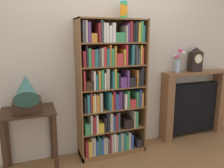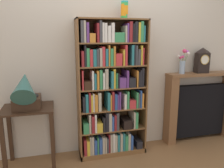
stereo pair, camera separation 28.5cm
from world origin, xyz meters
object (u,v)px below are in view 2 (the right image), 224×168
Objects in this scene: cup_stack at (124,10)px; fireplace_mantel at (200,107)px; mantel_clock at (202,60)px; flower_vase at (183,63)px; side_table_left at (29,123)px; bookshelf at (111,92)px; gramophone at (25,92)px.

cup_stack reaches higher than fireplace_mantel.
cup_stack is 0.19× the size of fireplace_mantel.
mantel_clock is at bearing -152.10° from fireplace_mantel.
flower_vase is (-0.35, -0.02, 0.68)m from fireplace_mantel.
flower_vase is (2.07, 0.12, 0.64)m from side_table_left.
mantel_clock is (1.37, 0.05, 0.37)m from bookshelf.
mantel_clock is 0.31m from flower_vase.
mantel_clock is at bearing 0.43° from cup_stack.
bookshelf is 1.11m from flower_vase.
cup_stack is 0.29× the size of side_table_left.
cup_stack is at bearing 9.35° from gramophone.
flower_vase reaches higher than gramophone.
mantel_clock reaches higher than side_table_left.
cup_stack reaches higher than mantel_clock.
cup_stack is 0.59× the size of mantel_clock.
gramophone is (-1.20, -0.20, -0.91)m from cup_stack.
bookshelf reaches higher than gramophone.
flower_vase is at bearing -179.76° from mantel_clock.
bookshelf is at bearing -177.22° from flower_vase.
mantel_clock reaches higher than gramophone.
side_table_left is at bearing -174.74° from cup_stack.
side_table_left is at bearing -176.23° from bookshelf.
gramophone reaches higher than side_table_left.
fireplace_mantel is at bearing 3.30° from side_table_left.
side_table_left is 0.41m from gramophone.
side_table_left is (-1.01, -0.07, -0.30)m from bookshelf.
gramophone is 1.39× the size of mantel_clock.
bookshelf reaches higher than mantel_clock.
side_table_left is at bearing 90.00° from gramophone.
cup_stack is at bearing -179.51° from flower_vase.
mantel_clock is at bearing 2.20° from bookshelf.
mantel_clock is at bearing 2.87° from side_table_left.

